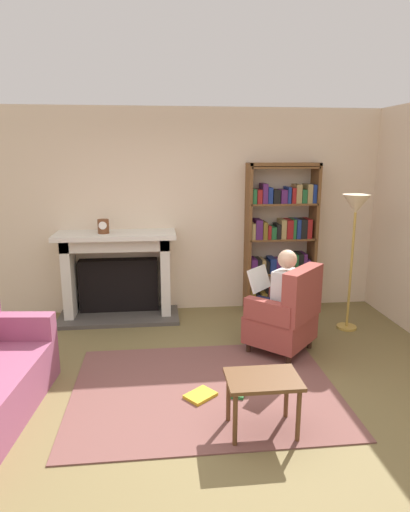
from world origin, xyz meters
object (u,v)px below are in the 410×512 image
(bookshelf, at_px, (281,240))
(armchair_reading, at_px, (286,315))
(floor_lamp, at_px, (355,216))
(seated_reader, at_px, (277,296))
(side_table, at_px, (263,386))
(fireplace, at_px, (118,272))
(mantel_clock, at_px, (103,226))

(bookshelf, distance_m, armchair_reading, 1.48)
(armchair_reading, bearing_deg, floor_lamp, 164.19)
(armchair_reading, relative_size, seated_reader, 0.85)
(armchair_reading, bearing_deg, seated_reader, -90.00)
(armchair_reading, bearing_deg, side_table, 20.11)
(fireplace, bearing_deg, side_table, -63.89)
(floor_lamp, bearing_deg, mantel_clock, 167.89)
(mantel_clock, relative_size, armchair_reading, 0.18)
(fireplace, relative_size, side_table, 2.77)
(mantel_clock, relative_size, floor_lamp, 0.11)
(bookshelf, bearing_deg, mantel_clock, -176.66)
(fireplace, height_order, armchair_reading, fireplace)
(mantel_clock, bearing_deg, floor_lamp, -12.11)
(mantel_clock, bearing_deg, bookshelf, 3.34)
(seated_reader, relative_size, side_table, 2.04)
(side_table, bearing_deg, floor_lamp, 51.38)
(fireplace, relative_size, armchair_reading, 1.60)
(mantel_clock, distance_m, floor_lamp, 3.05)
(armchair_reading, distance_m, seated_reader, 0.23)
(fireplace, bearing_deg, armchair_reading, -34.80)
(floor_lamp, bearing_deg, armchair_reading, -149.18)
(mantel_clock, bearing_deg, fireplace, 35.59)
(bookshelf, xyz_separation_m, armchair_reading, (-0.30, -1.34, -0.55))
(side_table, distance_m, floor_lamp, 2.66)
(bookshelf, distance_m, side_table, 2.89)
(bookshelf, bearing_deg, side_table, -108.03)
(floor_lamp, bearing_deg, bookshelf, 130.28)
(bookshelf, height_order, side_table, bookshelf)
(mantel_clock, height_order, floor_lamp, floor_lamp)
(mantel_clock, height_order, side_table, mantel_clock)
(fireplace, xyz_separation_m, mantel_clock, (-0.14, -0.10, 0.63))
(armchair_reading, xyz_separation_m, floor_lamp, (0.95, 0.57, 0.98))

